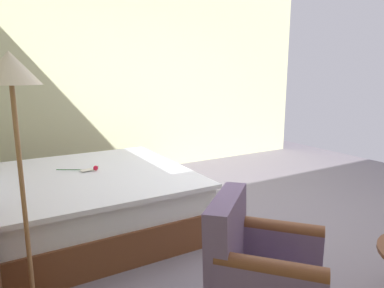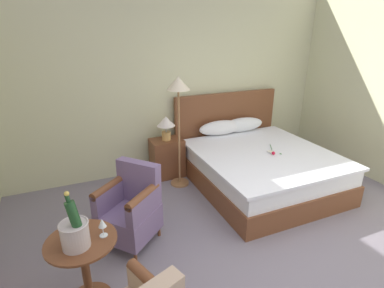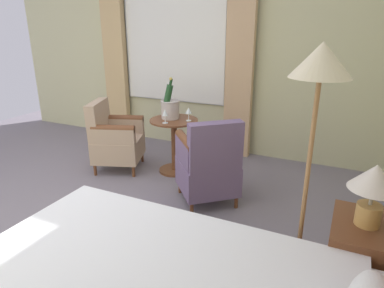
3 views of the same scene
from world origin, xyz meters
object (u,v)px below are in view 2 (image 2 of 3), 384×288
bed (257,164)px  armchair_by_window (131,209)px  wine_glass_near_bucket (102,224)px  bedside_lamp (166,124)px  champagne_bucket (75,231)px  side_table_round (85,268)px  floor_lamp_brass (178,97)px  wine_glass_near_edge (74,217)px  nightstand (167,158)px

bed → armchair_by_window: 2.14m
wine_glass_near_bucket → bedside_lamp: bearing=58.9°
champagne_bucket → armchair_by_window: champagne_bucket is taller
side_table_round → floor_lamp_brass: bearing=48.5°
bedside_lamp → side_table_round: 2.54m
wine_glass_near_edge → floor_lamp_brass: bearing=44.7°
wine_glass_near_bucket → bed: bearing=27.7°
wine_glass_near_bucket → floor_lamp_brass: bearing=52.3°
champagne_bucket → wine_glass_near_bucket: 0.22m
bed → champagne_bucket: bed is taller
nightstand → floor_lamp_brass: floor_lamp_brass is taller
bed → bedside_lamp: (-1.17, 0.79, 0.55)m
side_table_round → wine_glass_near_edge: wine_glass_near_edge is taller
wine_glass_near_edge → armchair_by_window: (0.56, 0.49, -0.37)m
bed → floor_lamp_brass: size_ratio=1.31×
side_table_round → champagne_bucket: 0.43m
champagne_bucket → floor_lamp_brass: bearing=49.0°
bedside_lamp → wine_glass_near_edge: size_ratio=2.43×
bed → nightstand: bearing=145.9°
floor_lamp_brass → wine_glass_near_bucket: bearing=-127.7°
wine_glass_near_bucket → armchair_by_window: (0.36, 0.69, -0.37)m
wine_glass_near_edge → wine_glass_near_bucket: bearing=-43.9°
bed → nightstand: 1.41m
bedside_lamp → wine_glass_near_bucket: (-1.24, -2.06, -0.10)m
nightstand → wine_glass_near_edge: (-1.45, -1.86, 0.47)m
floor_lamp_brass → wine_glass_near_edge: size_ratio=10.58×
bed → wine_glass_near_bucket: (-2.41, -1.27, 0.45)m
champagne_bucket → wine_glass_near_edge: size_ratio=3.12×
side_table_round → wine_glass_near_bucket: bearing=-5.0°
nightstand → side_table_round: (-1.42, -2.04, 0.07)m
floor_lamp_brass → champagne_bucket: size_ratio=3.39×
nightstand → armchair_by_window: bearing=-122.9°
champagne_bucket → wine_glass_near_edge: champagne_bucket is taller
bed → side_table_round: bed is taller
side_table_round → wine_glass_near_bucket: wine_glass_near_bucket is taller
wine_glass_near_edge → armchair_by_window: armchair_by_window is taller
bed → side_table_round: bearing=-154.2°
wine_glass_near_bucket → wine_glass_near_edge: (-0.20, 0.20, 0.00)m
bed → champagne_bucket: (-2.62, -1.32, 0.48)m
side_table_round → bed: bearing=25.8°
bedside_lamp → floor_lamp_brass: bearing=-77.2°
champagne_bucket → wine_glass_near_edge: bearing=89.2°
bedside_lamp → side_table_round: bearing=-124.8°
bedside_lamp → champagne_bucket: 2.56m
floor_lamp_brass → side_table_round: size_ratio=2.49×
wine_glass_near_edge → bedside_lamp: bearing=52.2°
nightstand → floor_lamp_brass: 1.11m
floor_lamp_brass → side_table_round: 2.46m
bed → bedside_lamp: bearing=145.9°
nightstand → side_table_round: bearing=-124.8°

